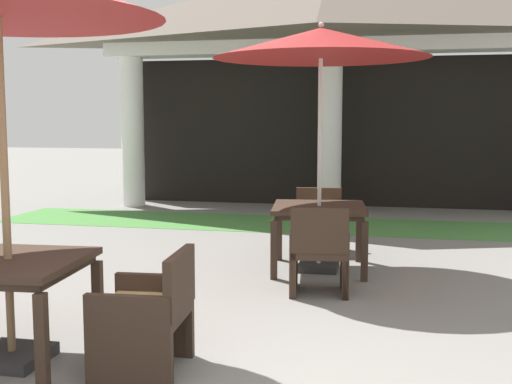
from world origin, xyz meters
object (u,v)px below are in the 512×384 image
(patio_chair_near_foreground_south, at_px, (319,253))
(patio_chair_near_foreground_north, at_px, (319,222))
(patio_umbrella_near_foreground, at_px, (321,45))
(patio_table_mid_left, at_px, (9,272))
(patio_chair_mid_left_east, at_px, (148,315))
(patio_table_near_foreground, at_px, (319,213))

(patio_chair_near_foreground_south, distance_m, patio_chair_near_foreground_north, 2.02)
(patio_chair_near_foreground_south, bearing_deg, patio_chair_near_foreground_north, 90.00)
(patio_umbrella_near_foreground, xyz_separation_m, patio_table_mid_left, (-1.77, -3.24, -1.83))
(patio_umbrella_near_foreground, height_order, patio_table_mid_left, patio_umbrella_near_foreground)
(patio_umbrella_near_foreground, distance_m, patio_chair_mid_left_east, 3.88)
(patio_table_near_foreground, bearing_deg, patio_umbrella_near_foreground, 93.58)
(patio_umbrella_near_foreground, distance_m, patio_chair_near_foreground_south, 2.31)
(patio_table_mid_left, xyz_separation_m, patio_chair_mid_left_east, (0.99, 0.07, -0.26))
(patio_chair_near_foreground_north, xyz_separation_m, patio_table_mid_left, (-1.65, -4.24, 0.26))
(patio_table_near_foreground, distance_m, patio_umbrella_near_foreground, 1.84)
(patio_table_near_foreground, height_order, patio_umbrella_near_foreground, patio_umbrella_near_foreground)
(patio_chair_near_foreground_south, xyz_separation_m, patio_table_mid_left, (-1.89, -2.24, 0.25))
(patio_chair_near_foreground_south, relative_size, patio_chair_near_foreground_north, 1.10)
(patio_table_near_foreground, bearing_deg, patio_chair_mid_left_east, -103.81)
(patio_table_near_foreground, height_order, patio_chair_mid_left_east, patio_chair_mid_left_east)
(patio_table_near_foreground, xyz_separation_m, patio_chair_mid_left_east, (-0.78, -3.17, -0.26))
(patio_table_mid_left, bearing_deg, patio_table_near_foreground, 61.41)
(patio_table_near_foreground, xyz_separation_m, patio_umbrella_near_foreground, (-0.00, 0.00, 1.84))
(patio_chair_near_foreground_north, height_order, patio_chair_mid_left_east, patio_chair_mid_left_east)
(patio_chair_near_foreground_south, distance_m, patio_table_mid_left, 2.94)
(patio_umbrella_near_foreground, relative_size, patio_chair_near_foreground_north, 3.43)
(patio_table_near_foreground, height_order, patio_chair_near_foreground_south, patio_chair_near_foreground_south)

